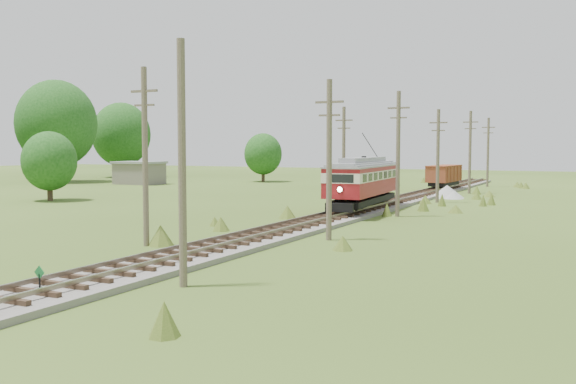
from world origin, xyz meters
The scene contains 19 objects.
ground centered at (0.00, 0.00, 0.00)m, with size 260.00×260.00×0.00m, color #364D17.
railbed_main centered at (0.00, 34.00, 0.19)m, with size 3.60×96.00×0.57m.
switch_marker centered at (-0.20, 1.50, 0.63)m, with size 0.45×0.06×1.08m.
streetcar centered at (0.00, 32.75, 2.59)m, with size 3.64×12.21×5.53m.
gondola centered at (0.00, 59.96, 1.85)m, with size 2.70×7.30×2.39m.
gravel_pile centered at (2.70, 49.82, 0.59)m, with size 3.46×3.67×1.26m.
utility_pole_r_1 centered at (3.10, 5.00, 4.40)m, with size 0.30×0.30×8.80m.
utility_pole_r_2 centered at (3.30, 18.00, 4.42)m, with size 1.60×0.30×8.60m.
utility_pole_r_3 centered at (3.20, 31.00, 4.63)m, with size 1.60×0.30×9.00m.
utility_pole_r_4 centered at (3.00, 44.00, 4.32)m, with size 1.60×0.30×8.40m.
utility_pole_r_5 centered at (3.40, 57.00, 4.58)m, with size 1.60×0.30×8.90m.
utility_pole_r_6 centered at (3.20, 70.00, 4.47)m, with size 1.60×0.30×8.70m.
utility_pole_l_a centered at (-4.20, 12.00, 4.63)m, with size 1.60×0.30×9.00m.
utility_pole_l_b centered at (-4.50, 40.00, 4.42)m, with size 1.60×0.30×8.60m.
tree_left_4 centered at (-54.00, 54.00, 8.37)m, with size 11.34×11.34×14.61m.
tree_left_5 centered at (-56.00, 70.00, 7.12)m, with size 9.66×9.66×12.44m.
tree_mid_a centered at (-28.00, 68.00, 4.02)m, with size 5.46×5.46×7.03m.
tree_mid_c centered at (-30.00, 30.00, 3.71)m, with size 5.04×5.04×6.49m.
shed centered at (-40.00, 55.00, 1.57)m, with size 6.40×4.40×3.10m.
Camera 1 is at (16.56, -13.68, 5.00)m, focal length 40.00 mm.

